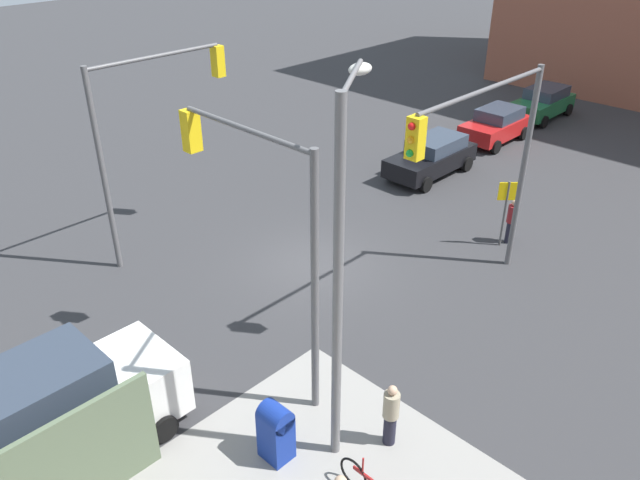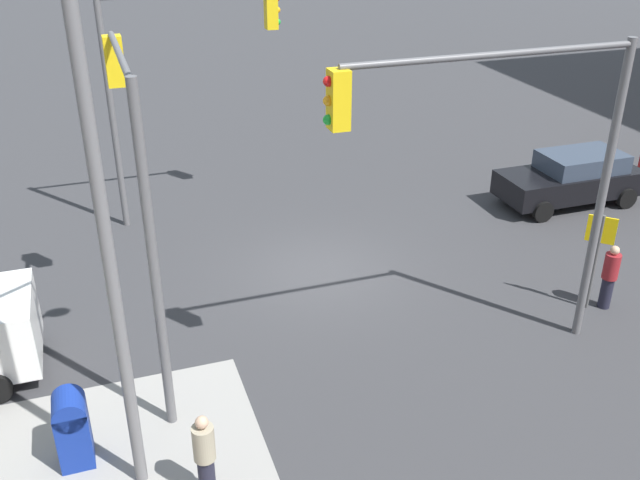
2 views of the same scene
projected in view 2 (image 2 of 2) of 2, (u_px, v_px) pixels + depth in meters
The scene contains 10 objects.
ground_plane at pixel (321, 271), 18.47m from camera, with size 120.00×120.00×0.00m, color #333335.
traffic_signal_nw_corner at pixel (509, 146), 13.18m from camera, with size 6.10×0.36×6.50m.
traffic_signal_se_corner at pixel (176, 63), 19.43m from camera, with size 4.94×0.36×6.50m.
traffic_signal_ne_corner at pixel (135, 163), 12.69m from camera, with size 0.36×4.41×6.50m.
street_lamp_corner at pixel (125, 221), 10.21m from camera, with size 2.38×1.61×8.00m.
warning_sign_two_way at pixel (598, 246), 16.18m from camera, with size 0.48×0.48×2.40m.
mailbox_blue at pixel (72, 426), 12.12m from camera, with size 0.56×0.64×1.43m.
coupe_black at pixel (572, 178), 22.01m from camera, with size 4.43×2.02×1.62m.
pedestrian_waiting at pixel (205, 455), 11.39m from camera, with size 0.36×0.36×1.63m.
pedestrian_walking_north at pixel (609, 276), 16.56m from camera, with size 0.36×0.36×1.62m.
Camera 2 is at (5.24, 15.23, 9.07)m, focal length 40.00 mm.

